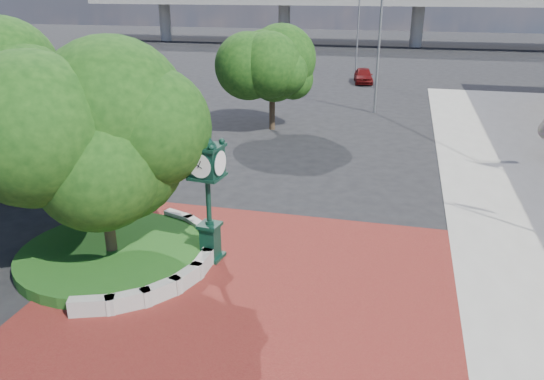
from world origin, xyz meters
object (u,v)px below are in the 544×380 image
(parked_car, at_px, (363,75))
(street_lamp_far, at_px, (360,24))
(street_lamp_near, at_px, (384,30))
(post_clock, at_px, (208,189))

(parked_car, distance_m, street_lamp_far, 5.91)
(street_lamp_near, relative_size, street_lamp_far, 1.15)
(post_clock, xyz_separation_m, street_lamp_far, (1.08, 39.82, 2.47))
(parked_car, relative_size, street_lamp_near, 0.42)
(street_lamp_far, bearing_deg, street_lamp_near, -79.59)
(parked_car, bearing_deg, street_lamp_far, 94.81)
(post_clock, distance_m, street_lamp_far, 39.91)
(post_clock, distance_m, parked_car, 35.98)
(post_clock, relative_size, street_lamp_far, 0.54)
(post_clock, xyz_separation_m, parked_car, (1.99, 35.87, -1.83))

